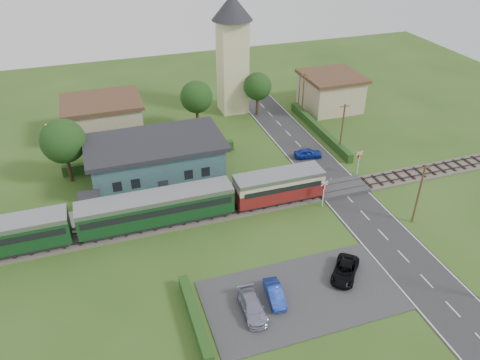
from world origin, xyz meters
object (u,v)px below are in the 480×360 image
object	(u,v)px
car_park_dark	(345,270)
station_building	(156,160)
crossing_signal_far	(359,159)
crossing_signal_near	(324,190)
car_on_road	(308,153)
train	(125,214)
house_west	(103,118)
church_tower	(232,46)
pedestrian_far	(125,203)
car_park_silver	(252,307)
pedestrian_near	(228,186)
equipment_hut	(91,206)
house_east	(331,91)
car_park_blue	(275,294)

from	to	relation	value
car_park_dark	station_building	bearing A→B (deg)	161.46
crossing_signal_far	car_park_dark	bearing A→B (deg)	-123.86
crossing_signal_near	car_on_road	size ratio (longest dim) A/B	0.90
train	house_west	xyz separation A→B (m)	(-0.26, 23.00, 0.61)
church_tower	house_west	xyz separation A→B (m)	(-20.00, -3.00, -7.43)
train	pedestrian_far	bearing A→B (deg)	86.65
train	crossing_signal_far	bearing A→B (deg)	4.83
car_park_dark	crossing_signal_near	bearing A→B (deg)	113.91
station_building	church_tower	xyz separation A→B (m)	(15.00, 17.01, 7.53)
car_park_silver	pedestrian_far	bearing A→B (deg)	117.34
church_tower	pedestrian_near	xyz separation A→B (m)	(-8.01, -23.20, -8.81)
pedestrian_far	church_tower	bearing A→B (deg)	-55.32
equipment_hut	pedestrian_far	size ratio (longest dim) A/B	1.52
car_park_dark	pedestrian_near	bearing A→B (deg)	152.01
house_east	house_west	bearing A→B (deg)	178.36
crossing_signal_far	car_on_road	size ratio (longest dim) A/B	0.90
crossing_signal_far	church_tower	bearing A→B (deg)	110.02
crossing_signal_far	pedestrian_far	xyz separation A→B (m)	(-28.14, 0.95, -0.85)
equipment_hut	car_park_silver	size ratio (longest dim) A/B	0.58
crossing_signal_far	car_on_road	distance (m)	7.12
crossing_signal_near	pedestrian_far	size ratio (longest dim) A/B	1.95
equipment_hut	train	bearing A→B (deg)	-44.45
church_tower	crossing_signal_near	size ratio (longest dim) A/B	5.37
pedestrian_far	car_park_dark	bearing A→B (deg)	-147.13
pedestrian_near	car_park_dark	bearing A→B (deg)	133.98
house_west	crossing_signal_near	world-z (taller)	house_west
equipment_hut	pedestrian_near	world-z (taller)	equipment_hut
house_east	pedestrian_near	bearing A→B (deg)	-140.16
church_tower	car_park_blue	size ratio (longest dim) A/B	4.86
car_park_silver	house_west	bearing A→B (deg)	105.48
train	car_on_road	bearing A→B (deg)	18.43
train	car_park_blue	size ratio (longest dim) A/B	11.93
station_building	pedestrian_near	xyz separation A→B (m)	(6.99, -6.19, -1.28)
crossing_signal_near	car_park_blue	bearing A→B (deg)	-132.47
station_building	car_park_silver	xyz separation A→B (m)	(3.78, -23.45, -1.98)
train	crossing_signal_far	world-z (taller)	train
equipment_hut	station_building	xyz separation A→B (m)	(8.00, 5.79, 0.95)
station_building	train	xyz separation A→B (m)	(-4.74, -8.99, -0.52)
station_building	car_park_silver	world-z (taller)	station_building
station_building	house_east	distance (m)	32.70
pedestrian_near	station_building	bearing A→B (deg)	-19.16
train	equipment_hut	bearing A→B (deg)	135.55
station_building	pedestrian_near	distance (m)	9.43
equipment_hut	train	size ratio (longest dim) A/B	0.06
equipment_hut	car_on_road	size ratio (longest dim) A/B	0.70
crossing_signal_near	car_park_blue	xyz separation A→B (m)	(-10.28, -11.24, -1.46)
train	pedestrian_far	size ratio (longest dim) A/B	25.71
car_park_blue	pedestrian_far	xyz separation A→B (m)	(-10.66, 16.99, 0.61)
car_park_silver	church_tower	bearing A→B (deg)	76.79
crossing_signal_near	pedestrian_far	bearing A→B (deg)	164.64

